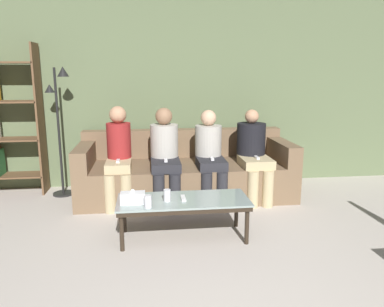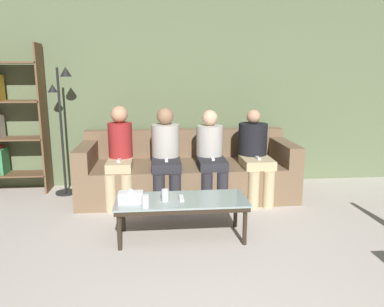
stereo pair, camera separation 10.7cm
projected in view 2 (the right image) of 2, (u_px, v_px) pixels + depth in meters
wall_back at (183, 90)px, 5.09m from camera, size 12.00×0.06×2.60m
couch at (187, 172)px, 4.75m from camera, size 2.62×0.99×0.80m
coffee_table at (181, 203)px, 3.48m from camera, size 1.22×0.50×0.38m
cup_near_left at (165, 195)px, 3.41m from camera, size 0.07×0.07×0.11m
cup_near_right at (145, 201)px, 3.25m from camera, size 0.07×0.07×0.11m
tissue_box at (131, 197)px, 3.37m from camera, size 0.22×0.12×0.13m
game_remote at (181, 198)px, 3.47m from camera, size 0.04×0.15×0.02m
bookshelf at (6, 122)px, 4.74m from camera, size 0.77×0.32×1.89m
standing_lamp at (62, 118)px, 4.66m from camera, size 0.31×0.26×1.61m
seated_person_left_end at (120, 153)px, 4.40m from camera, size 0.31×0.62×1.15m
seated_person_mid_left at (166, 152)px, 4.45m from camera, size 0.33×0.70×1.13m
seated_person_mid_right at (211, 153)px, 4.50m from camera, size 0.33×0.67×1.09m
seated_person_right_end at (255, 151)px, 4.56m from camera, size 0.35×0.69×1.09m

